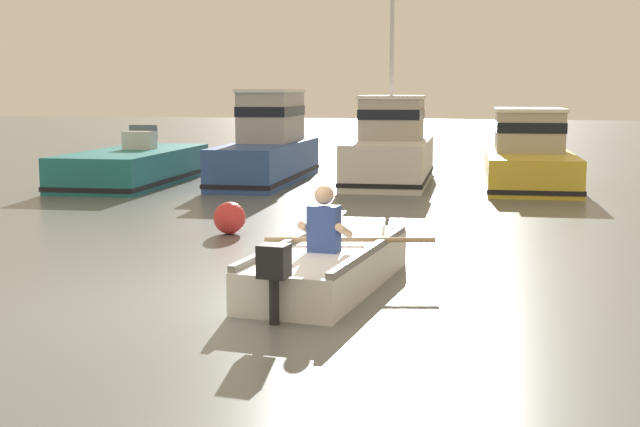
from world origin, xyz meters
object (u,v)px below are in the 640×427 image
Objects in this scene: moored_boat_yellow at (529,157)px; moored_boat_white at (391,150)px; moored_boat_teal at (134,168)px; rowboat_with_person at (330,264)px; mooring_buoy at (230,218)px; moored_boat_blue at (268,148)px.

moored_boat_white is at bearing -178.93° from moored_boat_yellow.
moored_boat_teal is at bearing -165.39° from moored_boat_white.
rowboat_with_person is 11.45m from moored_boat_yellow.
moored_boat_teal is at bearing 125.76° from mooring_buoy.
moored_boat_white is at bearing 6.42° from moored_boat_blue.
moored_boat_blue is at bearing -176.36° from moored_boat_yellow.
moored_boat_teal is 3.29m from moored_boat_blue.
moored_boat_blue is (-3.91, 10.79, 0.58)m from rowboat_with_person.
moored_boat_blue is 3.02m from moored_boat_white.
moored_boat_teal is at bearing -170.05° from moored_boat_yellow.
moored_boat_yellow is (6.27, 0.40, -0.16)m from moored_boat_blue.
moored_boat_white is 8.14m from mooring_buoy.
rowboat_with_person is at bearing -53.80° from mooring_buoy.
rowboat_with_person is 11.49m from moored_boat_blue.
rowboat_with_person is 0.75× the size of moored_boat_white.
mooring_buoy is (1.62, -7.66, -0.58)m from moored_boat_blue.
mooring_buoy is at bearing -78.09° from moored_boat_blue.
moored_boat_blue reaches higher than mooring_buoy.
rowboat_with_person is 7.35× the size of mooring_buoy.
mooring_buoy is (-1.38, -8.00, -0.55)m from moored_boat_white.
moored_boat_teal is 9.43m from moored_boat_yellow.
moored_boat_yellow is (2.36, 11.19, 0.42)m from rowboat_with_person.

